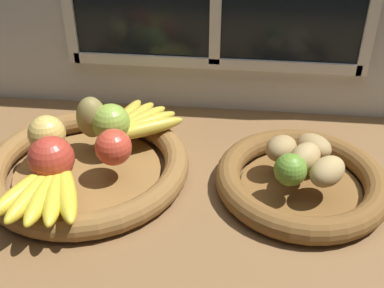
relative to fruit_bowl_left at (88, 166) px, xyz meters
The scene contains 15 objects.
ground_plane 22.01cm from the fruit_bowl_left, ahead, with size 140.00×90.00×3.00cm, color brown.
fruit_bowl_left is the anchor object (origin of this frame).
fruit_bowl_right 39.77cm from the fruit_bowl_left, ahead, with size 31.14×31.14×4.56cm.
apple_golden_left 9.58cm from the fruit_bowl_left, behind, with size 6.94×6.94×6.94cm, color #DBB756.
apple_green_back 9.41cm from the fruit_bowl_left, 60.29° to the left, with size 7.39×7.39×7.39cm, color #8CAD3D.
apple_red_right 8.45cm from the fruit_bowl_left, 14.69° to the right, with size 6.65×6.65×6.65cm, color #CC422D.
apple_red_front 10.08cm from the fruit_bowl_left, 115.52° to the right, with size 7.85×7.85×7.85cm, color #B73828.
pear_brown 9.62cm from the fruit_bowl_left, 94.01° to the left, with size 5.82×5.78×8.44cm, color olive.
banana_bunch_front 13.51cm from the fruit_bowl_left, 101.01° to the right, with size 15.87×17.70×3.29cm.
banana_bunch_back 13.32cm from the fruit_bowl_left, 54.17° to the left, with size 15.42×17.01×2.95cm.
potato_small 43.64cm from the fruit_bowl_left, ahead, with size 7.57×4.99×4.87cm, color tan.
potato_back 42.44cm from the fruit_bowl_left, ahead, with size 6.88×5.12×4.12cm, color #A38451.
potato_large 40.08cm from the fruit_bowl_left, ahead, with size 7.03×4.79×5.14cm, color tan.
potato_oblong 36.32cm from the fruit_bowl_left, ahead, with size 6.42×5.16×4.54cm, color #A38451.
lime_near 37.58cm from the fruit_bowl_left, ahead, with size 5.61×5.61×5.61cm, color olive.
Camera 1 is at (5.92, -69.57, 53.88)cm, focal length 43.77 mm.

